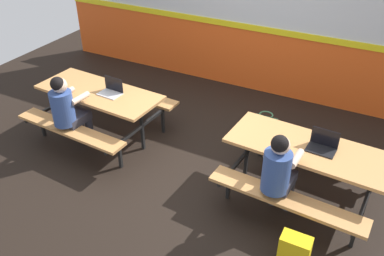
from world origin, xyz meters
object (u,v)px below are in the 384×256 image
at_px(picnic_table_left, 100,101).
at_px(student_nearer, 68,108).
at_px(backpack_dark, 294,253).
at_px(student_further, 278,171).
at_px(laptop_silver, 111,90).
at_px(tote_bag_bright, 265,128).
at_px(picnic_table_right, 306,158).
at_px(laptop_dark, 322,145).

bearing_deg(picnic_table_left, student_nearer, -99.68).
bearing_deg(backpack_dark, student_further, 124.68).
distance_m(laptop_silver, backpack_dark, 3.29).
height_order(student_nearer, tote_bag_bright, student_nearer).
xyz_separation_m(picnic_table_left, tote_bag_bright, (2.21, 1.00, -0.38)).
distance_m(picnic_table_right, laptop_silver, 2.82).
distance_m(student_further, backpack_dark, 0.86).
xyz_separation_m(picnic_table_right, laptop_silver, (-2.81, 0.01, 0.21)).
bearing_deg(laptop_silver, picnic_table_right, -0.13).
distance_m(picnic_table_left, student_nearer, 0.58).
height_order(picnic_table_left, backpack_dark, picnic_table_left).
relative_size(student_further, laptop_silver, 3.63).
relative_size(laptop_dark, backpack_dark, 0.76).
bearing_deg(picnic_table_right, laptop_silver, 179.87).
xyz_separation_m(picnic_table_left, student_nearer, (-0.09, -0.55, 0.13)).
height_order(laptop_dark, backpack_dark, laptop_dark).
distance_m(student_nearer, student_further, 2.94).
relative_size(student_nearer, backpack_dark, 2.74).
height_order(student_further, tote_bag_bright, student_further).
relative_size(picnic_table_left, student_further, 1.57).
bearing_deg(laptop_silver, backpack_dark, -20.50).
relative_size(student_further, backpack_dark, 2.74).
relative_size(picnic_table_right, laptop_dark, 5.70).
xyz_separation_m(picnic_table_right, student_further, (-0.18, -0.55, 0.13)).
bearing_deg(backpack_dark, picnic_table_right, 101.12).
bearing_deg(student_further, tote_bag_bright, 112.50).
distance_m(student_nearer, laptop_dark, 3.32).
relative_size(student_nearer, laptop_silver, 3.63).
bearing_deg(laptop_silver, student_further, -11.87).
distance_m(picnic_table_left, picnic_table_right, 3.02).
height_order(student_further, laptop_dark, student_further).
xyz_separation_m(student_further, backpack_dark, (0.40, -0.58, -0.49)).
bearing_deg(backpack_dark, laptop_dark, 93.72).
bearing_deg(picnic_table_left, student_further, -10.53).
xyz_separation_m(picnic_table_left, laptop_dark, (3.17, 0.05, 0.21)).
bearing_deg(picnic_table_left, backpack_dark, -18.88).
distance_m(student_further, laptop_dark, 0.67).
height_order(picnic_table_right, backpack_dark, picnic_table_right).
distance_m(picnic_table_right, student_nearer, 3.17).
xyz_separation_m(picnic_table_left, student_further, (2.84, -0.53, 0.13)).
distance_m(backpack_dark, tote_bag_bright, 2.35).
bearing_deg(student_further, student_nearer, -179.54).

